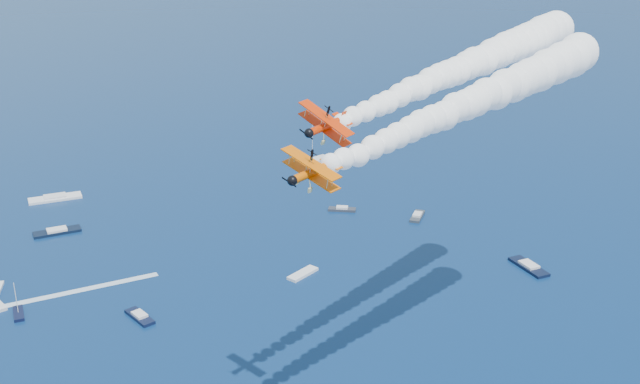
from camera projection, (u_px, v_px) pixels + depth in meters
biplane_lead at (326, 126)px, 101.28m from camera, size 9.29×11.29×8.67m
biplane_trail at (313, 172)px, 92.09m from camera, size 9.13×10.67×7.70m
smoke_trail_lead at (466, 67)px, 124.05m from camera, size 70.48×29.24×12.27m
smoke_trail_trail at (475, 101)px, 113.86m from camera, size 70.22×23.58×12.27m
spectator_boats at (54, 277)px, 178.64m from camera, size 208.57×183.28×0.70m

